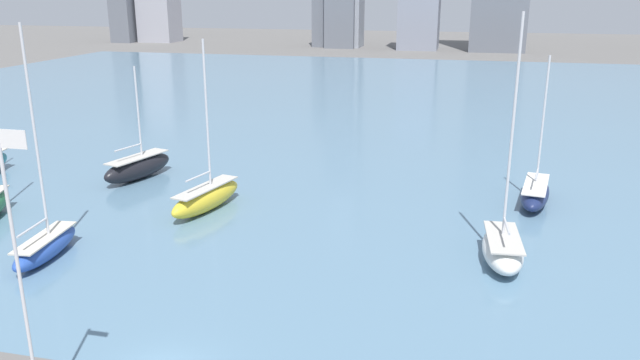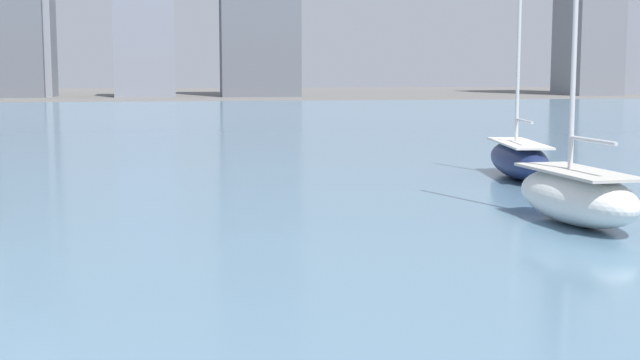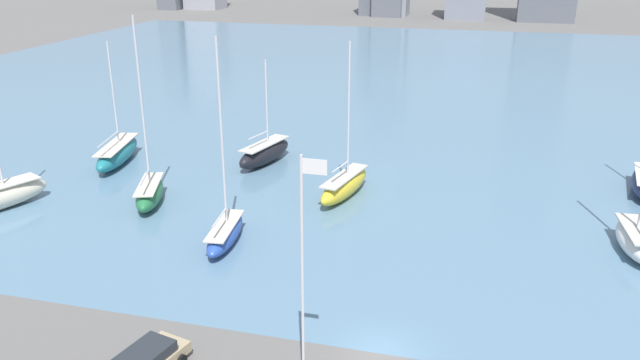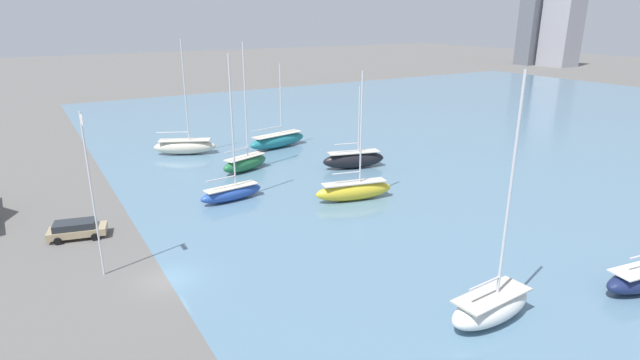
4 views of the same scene
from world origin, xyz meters
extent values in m
plane|color=#605E5B|center=(0.00, 0.00, 0.00)|extent=(500.00, 500.00, 0.00)
cube|color=slate|center=(0.00, 70.00, 0.00)|extent=(180.00, 140.00, 0.00)
cylinder|color=silver|center=(-3.28, -3.96, 6.27)|extent=(0.14, 0.14, 12.54)
cube|color=white|center=(-2.66, -3.96, 12.04)|extent=(1.10, 0.03, 0.70)
ellipsoid|color=#1E757F|center=(-31.14, 24.59, 1.03)|extent=(4.28, 10.12, 2.06)
cube|color=beige|center=(-31.14, 24.59, 2.01)|extent=(3.51, 8.30, 0.10)
cube|color=#2D2D33|center=(-31.14, 24.59, 0.47)|extent=(0.51, 1.77, 0.93)
cylinder|color=silver|center=(-31.29, 25.31, 7.16)|extent=(0.18, 0.18, 10.19)
cylinder|color=silver|center=(-30.76, 22.74, 3.16)|extent=(1.20, 5.17, 0.14)
ellipsoid|color=black|center=(-16.62, 28.30, 1.08)|extent=(4.19, 8.50, 2.16)
cube|color=#BCB7AD|center=(-16.62, 28.30, 2.11)|extent=(3.44, 6.97, 0.10)
cube|color=#2D2D33|center=(-16.62, 28.30, 0.49)|extent=(0.53, 1.47, 0.97)
cylinder|color=silver|center=(-16.46, 28.90, 6.33)|extent=(0.18, 0.18, 8.33)
cylinder|color=silver|center=(-16.88, 27.32, 3.26)|extent=(0.98, 3.19, 0.14)
ellipsoid|color=#236B3D|center=(-22.67, 15.80, 0.94)|extent=(4.17, 7.22, 1.87)
cube|color=beige|center=(-22.67, 15.80, 1.82)|extent=(3.42, 5.92, 0.10)
cube|color=#2D2D33|center=(-22.67, 15.80, 0.42)|extent=(0.56, 1.23, 0.84)
cylinder|color=silver|center=(-22.84, 16.29, 8.86)|extent=(0.18, 0.18, 13.96)
cylinder|color=silver|center=(-22.24, 14.57, 2.97)|extent=(1.33, 3.49, 0.14)
ellipsoid|color=yellow|center=(-6.84, 21.61, 1.01)|extent=(3.75, 8.74, 2.00)
cube|color=#BCB7AD|center=(-6.84, 21.61, 1.96)|extent=(3.07, 7.17, 0.10)
cube|color=#2D2D33|center=(-6.84, 21.61, 0.45)|extent=(0.50, 1.53, 0.90)
cylinder|color=silver|center=(-6.70, 22.23, 7.79)|extent=(0.18, 0.18, 11.57)
cylinder|color=silver|center=(-7.04, 20.72, 3.11)|extent=(0.83, 3.05, 0.14)
ellipsoid|color=#284CA8|center=(-13.45, 10.35, 0.77)|extent=(2.60, 7.24, 1.54)
cube|color=beige|center=(-13.45, 10.35, 1.49)|extent=(2.13, 5.94, 0.10)
cube|color=#2D2D33|center=(-13.45, 10.35, 0.35)|extent=(0.30, 1.28, 0.69)
cylinder|color=silver|center=(-13.51, 10.88, 8.40)|extent=(0.18, 0.18, 13.72)
cylinder|color=silver|center=(-13.33, 9.22, 2.64)|extent=(0.51, 3.33, 0.14)
ellipsoid|color=white|center=(15.99, 16.50, 0.94)|extent=(2.96, 6.96, 1.88)
cube|color=#BCB7AD|center=(15.99, 16.50, 1.83)|extent=(2.42, 5.71, 0.10)
cube|color=#2D2D33|center=(15.99, 16.50, 0.43)|extent=(0.23, 1.24, 0.84)
cube|color=#23282D|center=(-11.59, -5.03, 1.24)|extent=(2.59, 3.69, 0.60)
cylinder|color=black|center=(-12.24, -3.15, 0.32)|extent=(0.44, 0.70, 0.64)
cylinder|color=black|center=(-10.16, -3.65, 0.32)|extent=(0.44, 0.70, 0.64)
camera|label=1|loc=(13.07, -22.58, 17.19)|focal=35.00mm
camera|label=2|loc=(2.11, -12.04, 5.33)|focal=50.00mm
camera|label=3|loc=(3.93, -28.48, 21.10)|focal=35.00mm
camera|label=4|loc=(34.24, -7.23, 18.74)|focal=28.00mm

